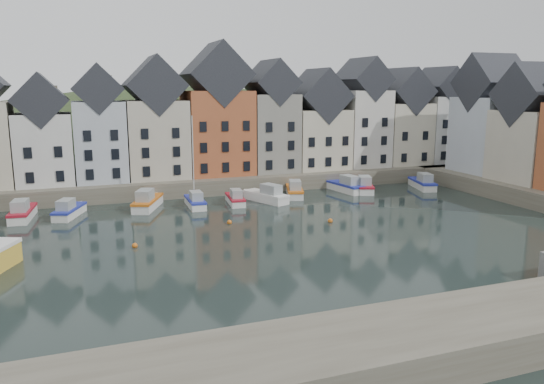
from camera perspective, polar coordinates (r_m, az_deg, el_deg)
ground at (r=48.60m, az=2.55°, el=-5.26°), size 260.00×260.00×0.00m
far_quay at (r=76.23m, az=-6.22°, el=1.51°), size 90.00×16.00×2.00m
near_wall at (r=25.84m, az=0.97°, el=-18.42°), size 50.00×6.00×2.00m
hillside at (r=105.46m, az=-9.48°, el=-6.45°), size 153.60×70.40×64.00m
far_terrace at (r=74.23m, az=-3.54°, el=7.42°), size 72.37×8.16×17.78m
right_terrace at (r=74.56m, az=26.54°, el=6.31°), size 8.30×24.25×16.36m
mooring_buoys at (r=52.10m, az=-3.80°, el=-3.96°), size 20.50×5.50×0.50m
boat_a at (r=62.01m, az=-25.28°, el=-2.02°), size 2.62×6.51×2.43m
boat_b at (r=61.22m, az=-21.01°, el=-1.90°), size 3.75×6.12×2.25m
boat_c at (r=62.63m, az=-13.27°, el=-1.07°), size 4.49×7.02×2.59m
boat_d at (r=62.45m, az=-8.25°, el=-0.98°), size 1.94×5.68×10.75m
boat_e at (r=63.57m, az=-3.96°, el=-0.75°), size 2.26×5.53×2.07m
boat_f at (r=64.64m, az=-0.55°, el=-0.42°), size 4.34×6.68×2.46m
boat_g at (r=67.95m, az=2.44°, el=0.13°), size 3.85×6.53×2.40m
boat_h at (r=71.58m, az=7.96°, el=0.63°), size 2.94×6.76×2.51m
boat_i at (r=72.01m, az=9.84°, el=0.61°), size 4.16×6.62×2.43m
boat_j at (r=76.05m, az=15.90°, el=0.91°), size 3.63×6.65×2.44m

